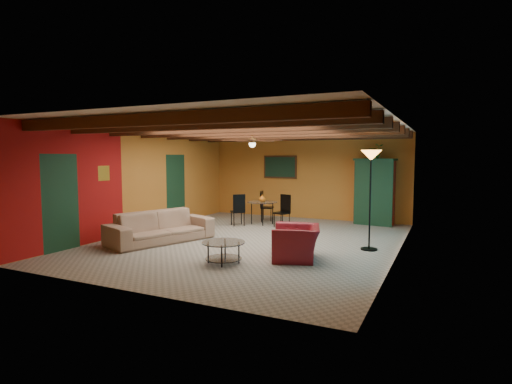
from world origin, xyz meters
The scene contains 11 objects.
room centered at (0.00, 0.11, 2.36)m, with size 6.52×8.01×2.71m.
sofa centered at (-1.89, -1.00, 0.36)m, with size 2.45×0.96×0.72m, color #91715D.
armchair centered at (1.51, -1.15, 0.33)m, with size 1.01×0.88×0.65m, color maroon.
coffee_table centered at (0.38, -2.02, 0.21)m, with size 0.81×0.81×0.42m, color silver, non-canonical shape.
dining_table centered at (-0.79, 2.30, 0.46)m, with size 1.78×1.78×0.93m, color white, non-canonical shape.
armoire centered at (2.20, 3.70, 0.94)m, with size 1.07×0.53×1.88m, color maroon.
floor_lamp centered at (2.65, 0.26, 1.07)m, with size 0.44×0.44×2.14m, color black, non-canonical shape.
ceiling_fan centered at (0.00, 0.00, 2.36)m, with size 1.50×1.50×0.44m, color #472614, non-canonical shape.
painting centered at (-0.90, 3.96, 1.65)m, with size 1.05×0.03×0.65m, color black.
potted_plant centered at (2.20, 3.70, 2.11)m, with size 0.42×0.37×0.47m, color #26661E.
vase centered at (-0.79, 2.30, 1.03)m, with size 0.19×0.19×0.20m, color orange.
Camera 1 is at (4.11, -8.50, 1.99)m, focal length 28.46 mm.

